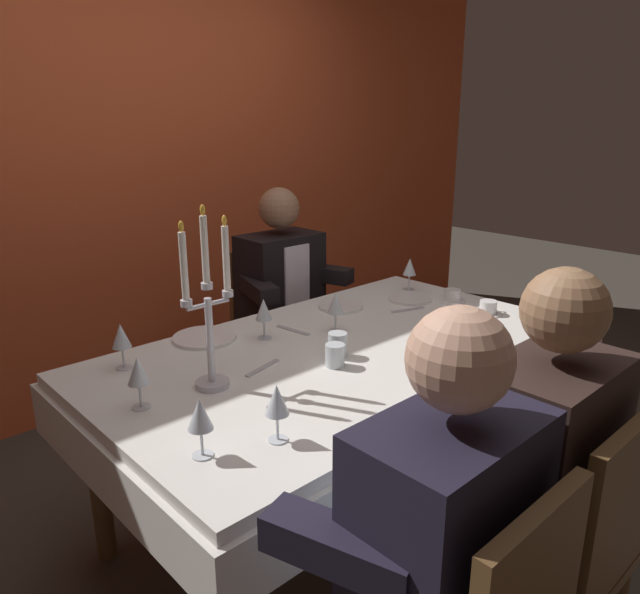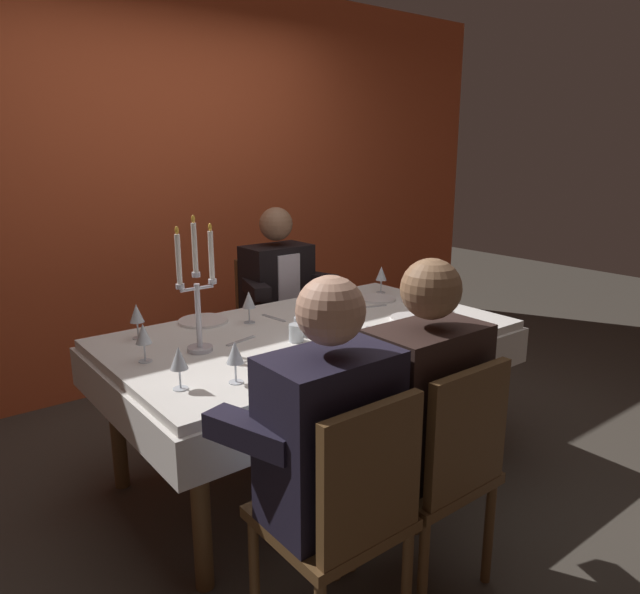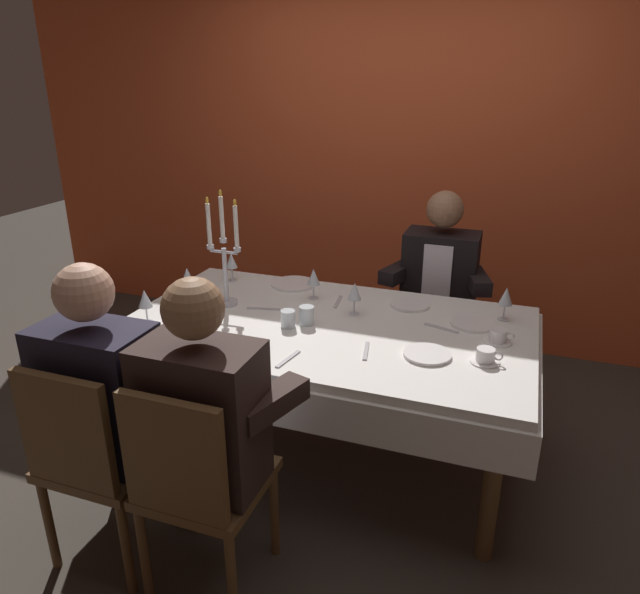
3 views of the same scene
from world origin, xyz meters
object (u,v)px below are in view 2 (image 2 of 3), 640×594
at_px(water_tumbler_0, 296,333).
at_px(seated_diner_1, 427,399).
at_px(dinner_plate_3, 410,318).
at_px(seated_diner_0, 331,435).
at_px(wine_glass_3, 235,354).
at_px(wine_glass_1, 179,359).
at_px(dining_table, 311,353).
at_px(dinner_plate_0, 318,303).
at_px(dinner_plate_2, 203,321).
at_px(dinner_plate_1, 378,299).
at_px(wine_glass_5, 381,274).
at_px(coffee_cup_0, 437,306).
at_px(water_tumbler_1, 301,326).
at_px(coffee_cup_1, 413,297).
at_px(seated_diner_2, 277,286).
at_px(candelabra, 197,297).
at_px(wine_glass_6, 307,298).
at_px(wine_glass_2, 143,335).
at_px(wine_glass_4, 137,315).
at_px(wine_glass_0, 249,301).

bearing_deg(water_tumbler_0, seated_diner_1, -89.96).
relative_size(dinner_plate_3, seated_diner_0, 0.16).
height_order(wine_glass_3, water_tumbler_0, wine_glass_3).
bearing_deg(wine_glass_1, dining_table, 18.82).
distance_m(dinner_plate_0, seated_diner_1, 1.33).
relative_size(dinner_plate_2, dinner_plate_3, 1.23).
bearing_deg(dinner_plate_1, wine_glass_1, -161.36).
bearing_deg(wine_glass_5, coffee_cup_0, -95.27).
distance_m(water_tumbler_1, seated_diner_1, 0.85).
bearing_deg(dinner_plate_3, dining_table, 160.87).
distance_m(coffee_cup_1, seated_diner_2, 0.91).
bearing_deg(water_tumbler_0, candelabra, 159.11).
bearing_deg(wine_glass_1, dinner_plate_1, 18.64).
bearing_deg(coffee_cup_1, candelabra, -179.78).
relative_size(wine_glass_3, wine_glass_6, 1.00).
bearing_deg(wine_glass_2, water_tumbler_1, -9.40).
xyz_separation_m(water_tumbler_1, seated_diner_0, (-0.51, -0.85, -0.05)).
distance_m(dinner_plate_1, coffee_cup_1, 0.20).
bearing_deg(wine_glass_1, dinner_plate_2, 57.29).
xyz_separation_m(wine_glass_2, wine_glass_4, (0.09, 0.31, -0.00)).
distance_m(dining_table, wine_glass_4, 0.84).
xyz_separation_m(dinner_plate_0, wine_glass_2, (-1.13, -0.28, 0.11)).
relative_size(wine_glass_0, water_tumbler_0, 2.01).
bearing_deg(dinner_plate_2, wine_glass_2, -141.26).
bearing_deg(seated_diner_0, water_tumbler_0, 60.95).
bearing_deg(dinner_plate_0, wine_glass_0, -171.86).
xyz_separation_m(water_tumbler_0, water_tumbler_1, (0.07, 0.06, 0.00)).
bearing_deg(wine_glass_3, seated_diner_1, -49.27).
height_order(dining_table, coffee_cup_0, coffee_cup_0).
xyz_separation_m(dinner_plate_3, seated_diner_0, (-1.10, -0.71, -0.01)).
bearing_deg(dinner_plate_2, dinner_plate_3, -35.67).
bearing_deg(seated_diner_2, wine_glass_6, -112.76).
xyz_separation_m(dinner_plate_0, coffee_cup_0, (0.42, -0.51, 0.02)).
distance_m(coffee_cup_1, seated_diner_0, 1.67).
relative_size(dinner_plate_0, water_tumbler_1, 2.27).
bearing_deg(dinner_plate_2, wine_glass_6, -33.20).
height_order(dinner_plate_2, water_tumbler_1, water_tumbler_1).
bearing_deg(wine_glass_1, wine_glass_5, 20.80).
height_order(candelabra, water_tumbler_1, candelabra).
xyz_separation_m(dinner_plate_0, wine_glass_4, (-1.03, 0.03, 0.11)).
xyz_separation_m(water_tumbler_1, coffee_cup_0, (0.83, -0.11, -0.02)).
bearing_deg(wine_glass_3, dinner_plate_0, 36.73).
height_order(wine_glass_2, wine_glass_3, same).
distance_m(dining_table, water_tumbler_1, 0.19).
relative_size(seated_diner_1, seated_diner_2, 1.00).
bearing_deg(wine_glass_5, wine_glass_1, -159.20).
height_order(wine_glass_2, wine_glass_6, same).
xyz_separation_m(wine_glass_4, wine_glass_5, (1.50, -0.06, 0.00)).
bearing_deg(seated_diner_0, wine_glass_0, 70.15).
height_order(wine_glass_4, seated_diner_2, seated_diner_2).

